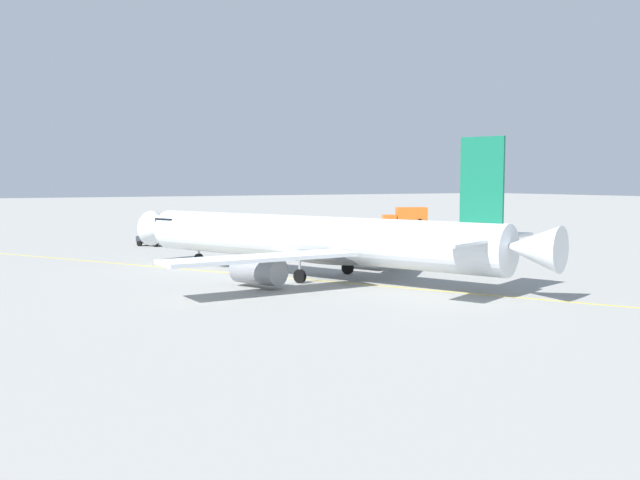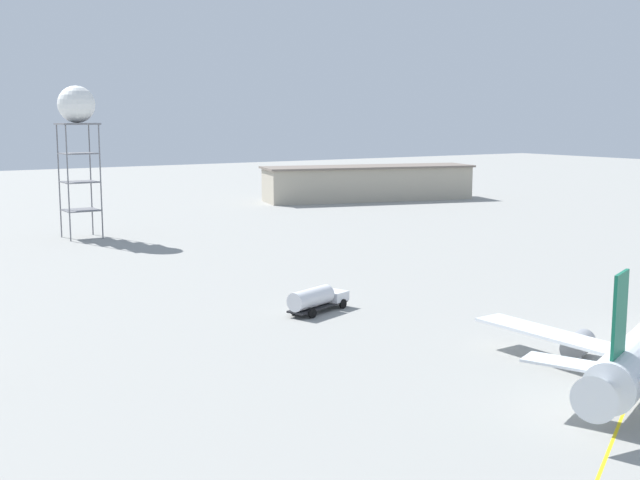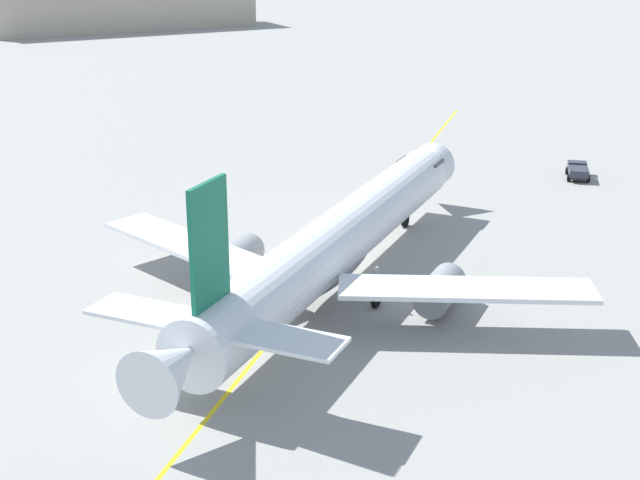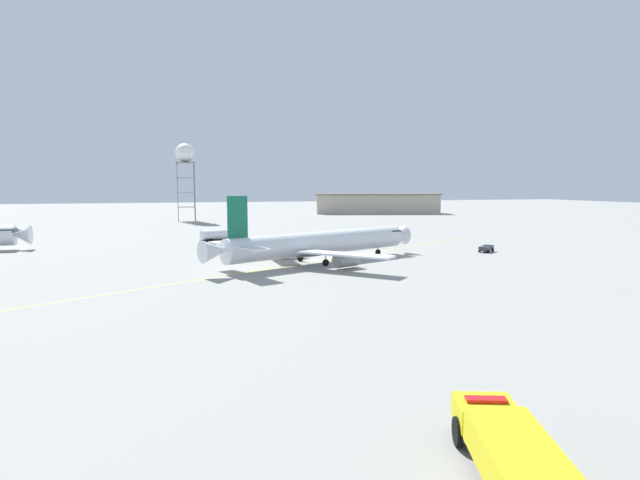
{
  "view_description": "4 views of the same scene",
  "coord_description": "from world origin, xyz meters",
  "views": [
    {
      "loc": [
        24.94,
        51.1,
        8.04
      ],
      "look_at": [
        -2.19,
        2.08,
        3.23
      ],
      "focal_mm": 38.77,
      "sensor_mm": 36.0,
      "label": 1
    },
    {
      "loc": [
        -43.67,
        61.85,
        21.75
      ],
      "look_at": [
        40.81,
        7.75,
        6.51
      ],
      "focal_mm": 45.99,
      "sensor_mm": 36.0,
      "label": 2
    },
    {
      "loc": [
        -40.85,
        37.43,
        22.43
      ],
      "look_at": [
        -4.43,
        3.95,
        4.79
      ],
      "focal_mm": 51.28,
      "sensor_mm": 36.0,
      "label": 3
    },
    {
      "loc": [
        -80.03,
        22.7,
        12.6
      ],
      "look_at": [
        -3.5,
        0.84,
        3.9
      ],
      "focal_mm": 28.19,
      "sensor_mm": 36.0,
      "label": 4
    }
  ],
  "objects": [
    {
      "name": "ground_plane",
      "position": [
        0.0,
        0.0,
        0.0
      ],
      "size": [
        600.0,
        600.0,
        0.0
      ],
      "primitive_type": "plane",
      "color": "gray"
    },
    {
      "name": "airliner_main",
      "position": [
        -2.26,
        0.74,
        3.06
      ],
      "size": [
        30.2,
        39.22,
        11.09
      ],
      "rotation": [
        0.0,
        0.0,
        5.12
      ],
      "color": "silver",
      "rests_on": "ground_plane"
    },
    {
      "name": "baggage_truck_truck",
      "position": [
        1.97,
        -33.5,
        0.71
      ],
      "size": [
        3.5,
        3.91,
        1.22
      ],
      "rotation": [
        0.0,
        0.0,
        5.35
      ],
      "color": "#232326",
      "rests_on": "ground_plane"
    },
    {
      "name": "terminal_shed",
      "position": [
        128.82,
        -63.51,
        4.48
      ],
      "size": [
        27.29,
        56.83,
        8.91
      ],
      "rotation": [
        0.0,
        0.0,
        1.31
      ],
      "color": "#B2A893",
      "rests_on": "ground_plane"
    },
    {
      "name": "taxiway_centreline",
      "position": [
        -2.78,
        4.49,
        0.0
      ],
      "size": [
        63.24,
        107.42,
        0.01
      ],
      "rotation": [
        0.0,
        0.0,
        5.24
      ],
      "color": "yellow",
      "rests_on": "ground_plane"
    }
  ]
}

